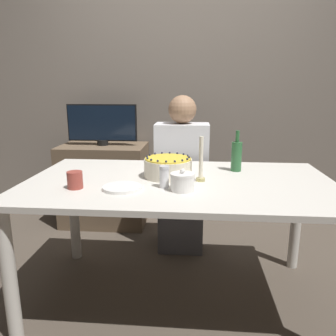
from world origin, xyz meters
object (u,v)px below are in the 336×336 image
(person_man_blue_shirt, at_px, (182,184))
(tv_monitor, at_px, (102,124))
(sugar_bowl, at_px, (182,182))
(candle, at_px, (201,164))
(sugar_shaker, at_px, (164,177))
(bottle, at_px, (236,156))
(cake, at_px, (168,167))

(person_man_blue_shirt, xyz_separation_m, tv_monitor, (-0.73, 0.43, 0.41))
(sugar_bowl, bearing_deg, candle, 62.84)
(sugar_shaker, relative_size, bottle, 0.46)
(sugar_shaker, height_order, candle, candle)
(candle, distance_m, tv_monitor, 1.42)
(bottle, bearing_deg, person_man_blue_shirt, 128.05)
(tv_monitor, bearing_deg, person_man_blue_shirt, -30.31)
(sugar_shaker, xyz_separation_m, candle, (0.19, 0.14, 0.04))
(sugar_shaker, bearing_deg, tv_monitor, 118.28)
(cake, relative_size, bottle, 1.10)
(cake, height_order, sugar_bowl, cake)
(bottle, bearing_deg, sugar_bowl, -126.25)
(sugar_shaker, height_order, bottle, bottle)
(sugar_bowl, xyz_separation_m, bottle, (0.31, 0.43, 0.05))
(candle, xyz_separation_m, tv_monitor, (-0.87, 1.12, 0.09))
(cake, bearing_deg, candle, -21.48)
(candle, bearing_deg, bottle, 48.16)
(cake, relative_size, tv_monitor, 0.44)
(cake, distance_m, candle, 0.20)
(candle, distance_m, bottle, 0.33)
(cake, xyz_separation_m, sugar_bowl, (0.09, -0.25, -0.01))
(tv_monitor, bearing_deg, candle, -52.38)
(cake, xyz_separation_m, tv_monitor, (-0.68, 1.05, 0.13))
(sugar_shaker, height_order, tv_monitor, tv_monitor)
(sugar_bowl, distance_m, tv_monitor, 1.52)
(sugar_bowl, xyz_separation_m, sugar_shaker, (-0.09, 0.04, 0.01))
(sugar_bowl, relative_size, person_man_blue_shirt, 0.10)
(bottle, bearing_deg, tv_monitor, 141.02)
(sugar_bowl, relative_size, tv_monitor, 0.20)
(candle, bearing_deg, cake, 158.52)
(tv_monitor, bearing_deg, cake, -57.09)
(cake, xyz_separation_m, candle, (0.19, -0.07, 0.04))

